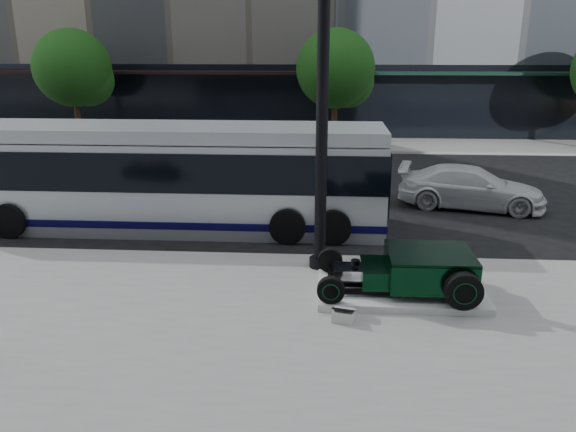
# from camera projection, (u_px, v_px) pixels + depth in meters

# --- Properties ---
(ground) EXTENTS (120.00, 120.00, 0.00)m
(ground) POSITION_uv_depth(u_px,v_px,m) (304.00, 233.00, 15.78)
(ground) COLOR black
(ground) RESTS_ON ground
(sidewalk_far) EXTENTS (70.00, 4.00, 0.12)m
(sidewalk_far) POSITION_uv_depth(u_px,v_px,m) (314.00, 144.00, 29.11)
(sidewalk_far) COLOR gray
(sidewalk_far) RESTS_ON ground
(street_trees) EXTENTS (29.80, 3.80, 5.70)m
(street_trees) POSITION_uv_depth(u_px,v_px,m) (338.00, 72.00, 27.06)
(street_trees) COLOR black
(street_trees) RESTS_ON sidewalk_far
(display_plinth) EXTENTS (3.40, 1.80, 0.15)m
(display_plinth) POSITION_uv_depth(u_px,v_px,m) (400.00, 291.00, 11.60)
(display_plinth) COLOR silver
(display_plinth) RESTS_ON sidewalk_near
(hot_rod) EXTENTS (3.22, 2.00, 0.81)m
(hot_rod) POSITION_uv_depth(u_px,v_px,m) (418.00, 269.00, 11.43)
(hot_rod) COLOR black
(hot_rod) RESTS_ON display_plinth
(info_plaque) EXTENTS (0.46, 0.39, 0.31)m
(info_plaque) POSITION_uv_depth(u_px,v_px,m) (343.00, 315.00, 10.49)
(info_plaque) COLOR silver
(info_plaque) RESTS_ON sidewalk_near
(lamppost) EXTENTS (0.48, 0.48, 8.68)m
(lamppost) POSITION_uv_depth(u_px,v_px,m) (323.00, 91.00, 11.90)
(lamppost) COLOR black
(lamppost) RESTS_ON sidewalk_near
(transit_bus) EXTENTS (12.12, 2.88, 2.92)m
(transit_bus) POSITION_uv_depth(u_px,v_px,m) (172.00, 176.00, 15.93)
(transit_bus) COLOR silver
(transit_bus) RESTS_ON ground
(white_sedan) EXTENTS (4.87, 2.83, 1.33)m
(white_sedan) POSITION_uv_depth(u_px,v_px,m) (471.00, 187.00, 18.03)
(white_sedan) COLOR white
(white_sedan) RESTS_ON ground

